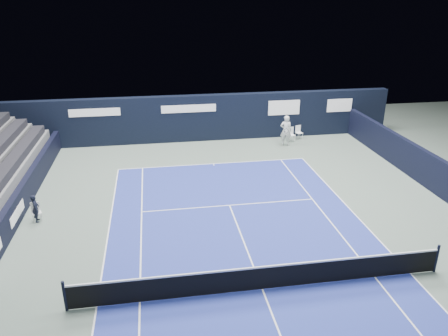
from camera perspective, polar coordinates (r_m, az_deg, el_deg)
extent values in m
plane|color=#546359|center=(17.06, 3.37, -11.52)|extent=(48.00, 48.00, 0.00)
cube|color=navy|center=(15.48, 5.03, -15.52)|extent=(10.97, 23.77, 0.01)
cube|color=black|center=(24.10, 26.32, -1.07)|extent=(0.30, 22.00, 1.80)
cube|color=white|center=(29.86, 8.81, 4.26)|extent=(0.48, 0.46, 0.04)
cube|color=white|center=(29.94, 8.68, 4.85)|extent=(0.42, 0.09, 0.51)
cylinder|color=white|center=(30.15, 8.96, 3.98)|extent=(0.02, 0.02, 0.44)
cylinder|color=white|center=(29.99, 8.33, 3.92)|extent=(0.02, 0.02, 0.44)
cylinder|color=white|center=(29.86, 9.25, 3.78)|extent=(0.02, 0.02, 0.44)
cylinder|color=white|center=(29.70, 8.62, 3.72)|extent=(0.02, 0.02, 0.44)
cube|color=white|center=(29.94, 8.67, 5.00)|extent=(0.35, 0.13, 0.32)
cube|color=white|center=(30.50, 9.79, 4.54)|extent=(0.49, 0.47, 0.04)
cube|color=white|center=(30.57, 9.64, 5.09)|extent=(0.40, 0.13, 0.49)
cylinder|color=white|center=(30.79, 9.88, 4.28)|extent=(0.02, 0.02, 0.43)
cylinder|color=white|center=(30.60, 9.32, 4.21)|extent=(0.02, 0.02, 0.43)
cylinder|color=white|center=(30.52, 10.21, 4.11)|extent=(0.02, 0.02, 0.43)
cylinder|color=white|center=(30.34, 9.65, 4.03)|extent=(0.02, 0.02, 0.43)
cube|color=white|center=(20.97, -23.28, -5.40)|extent=(0.48, 0.47, 0.04)
cube|color=white|center=(21.02, -23.43, -4.63)|extent=(0.37, 0.16, 0.45)
cylinder|color=white|center=(21.20, -22.82, -5.62)|extent=(0.02, 0.02, 0.40)
cylinder|color=white|center=(21.18, -23.69, -5.79)|extent=(0.02, 0.02, 0.40)
cylinder|color=white|center=(20.92, -22.70, -5.97)|extent=(0.02, 0.02, 0.40)
cylinder|color=white|center=(20.91, -23.58, -6.14)|extent=(0.02, 0.02, 0.40)
imported|color=black|center=(20.83, -23.39, -4.85)|extent=(0.38, 0.51, 1.28)
cube|color=white|center=(25.74, -1.41, 0.57)|extent=(10.97, 0.06, 0.00)
cube|color=white|center=(17.48, 23.19, -12.56)|extent=(0.06, 23.77, 0.00)
cube|color=white|center=(15.28, -16.31, -17.01)|extent=(0.06, 23.77, 0.00)
cube|color=white|center=(16.84, 19.13, -13.34)|extent=(0.06, 23.77, 0.00)
cube|color=white|center=(15.15, -10.94, -16.84)|extent=(0.06, 23.77, 0.00)
cube|color=white|center=(20.79, 0.73, -4.89)|extent=(8.23, 0.06, 0.00)
cube|color=white|center=(15.48, 5.03, -15.50)|extent=(0.06, 12.80, 0.00)
cube|color=white|center=(25.60, -1.36, 0.45)|extent=(0.06, 0.30, 0.00)
cylinder|color=black|center=(17.68, 26.01, -10.57)|extent=(0.10, 0.10, 1.10)
cylinder|color=black|center=(15.12, -20.09, -15.45)|extent=(0.10, 0.10, 1.10)
cube|color=black|center=(15.21, 5.09, -14.16)|extent=(12.80, 0.03, 0.86)
cube|color=white|center=(14.95, 5.15, -12.76)|extent=(12.80, 0.05, 0.06)
cube|color=black|center=(29.60, -2.70, 6.57)|extent=(26.00, 0.60, 3.10)
cube|color=silver|center=(29.15, -16.54, 6.97)|extent=(3.20, 0.02, 0.50)
cube|color=silver|center=(29.01, -4.63, 7.74)|extent=(3.60, 0.02, 0.50)
cube|color=silver|center=(30.27, 7.84, 7.82)|extent=(2.20, 0.02, 1.00)
cube|color=silver|center=(31.66, 14.85, 7.92)|extent=(1.80, 0.02, 0.90)
cube|color=black|center=(20.85, -25.83, -5.37)|extent=(0.30, 22.00, 1.20)
cube|color=silver|center=(20.80, -25.38, -5.36)|extent=(0.02, 2.00, 0.45)
cube|color=#525255|center=(21.80, -26.77, -3.71)|extent=(0.90, 16.00, 1.65)
cube|color=black|center=(21.42, -27.23, -1.23)|extent=(0.63, 15.20, 0.40)
imported|color=silver|center=(28.90, 8.08, 4.88)|extent=(0.82, 0.63, 2.02)
cylinder|color=black|center=(28.57, 7.97, 4.77)|extent=(0.03, 0.29, 0.13)
torus|color=black|center=(28.31, 8.13, 4.81)|extent=(0.30, 0.13, 0.29)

